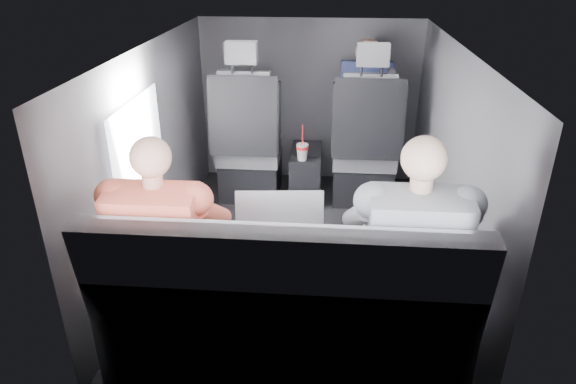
# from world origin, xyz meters

# --- Properties ---
(floor) EXTENTS (2.60, 2.60, 0.00)m
(floor) POSITION_xyz_m (0.00, 0.00, 0.00)
(floor) COLOR black
(floor) RESTS_ON ground
(ceiling) EXTENTS (2.60, 2.60, 0.00)m
(ceiling) POSITION_xyz_m (0.00, 0.00, 1.35)
(ceiling) COLOR #B2B2AD
(ceiling) RESTS_ON panel_back
(panel_left) EXTENTS (0.02, 2.60, 1.35)m
(panel_left) POSITION_xyz_m (-0.90, 0.00, 0.68)
(panel_left) COLOR #56565B
(panel_left) RESTS_ON floor
(panel_right) EXTENTS (0.02, 2.60, 1.35)m
(panel_right) POSITION_xyz_m (0.90, 0.00, 0.68)
(panel_right) COLOR #56565B
(panel_right) RESTS_ON floor
(panel_front) EXTENTS (1.80, 0.02, 1.35)m
(panel_front) POSITION_xyz_m (0.00, 1.30, 0.68)
(panel_front) COLOR #56565B
(panel_front) RESTS_ON floor
(panel_back) EXTENTS (1.80, 0.02, 1.35)m
(panel_back) POSITION_xyz_m (0.00, -1.30, 0.68)
(panel_back) COLOR #56565B
(panel_back) RESTS_ON floor
(side_window) EXTENTS (0.02, 0.75, 0.42)m
(side_window) POSITION_xyz_m (-0.88, -0.30, 0.90)
(side_window) COLOR white
(side_window) RESTS_ON panel_left
(seatbelt) EXTENTS (0.35, 0.11, 0.59)m
(seatbelt) POSITION_xyz_m (0.45, 0.67, 0.80)
(seatbelt) COLOR black
(seatbelt) RESTS_ON front_seat_right
(front_seat_left) EXTENTS (0.52, 0.58, 1.26)m
(front_seat_left) POSITION_xyz_m (-0.45, 0.84, 0.40)
(front_seat_left) COLOR black
(front_seat_left) RESTS_ON floor
(front_seat_right) EXTENTS (0.52, 0.58, 1.26)m
(front_seat_right) POSITION_xyz_m (0.45, 0.84, 0.40)
(front_seat_right) COLOR black
(front_seat_right) RESTS_ON floor
(center_console) EXTENTS (0.24, 0.48, 0.41)m
(center_console) POSITION_xyz_m (0.00, 0.88, 0.20)
(center_console) COLOR black
(center_console) RESTS_ON floor
(rear_bench) EXTENTS (1.60, 0.57, 0.92)m
(rear_bench) POSITION_xyz_m (0.00, -1.06, 0.31)
(rear_bench) COLOR #5A5B5F
(rear_bench) RESTS_ON floor
(soda_cup) EXTENTS (0.09, 0.09, 0.27)m
(soda_cup) POSITION_xyz_m (-0.02, 0.68, 0.47)
(soda_cup) COLOR white
(soda_cup) RESTS_ON center_console
(laptop_white) EXTENTS (0.42, 0.43, 0.26)m
(laptop_white) POSITION_xyz_m (-0.55, -0.83, 0.64)
(laptop_white) COLOR white
(laptop_white) RESTS_ON passenger_rear_left
(laptop_silver) EXTENTS (0.42, 0.39, 0.28)m
(laptop_silver) POSITION_xyz_m (-0.04, -0.76, 0.64)
(laptop_silver) COLOR #AEAEB2
(laptop_silver) RESTS_ON rear_bench
(laptop_black) EXTENTS (0.32, 0.29, 0.22)m
(laptop_black) POSITION_xyz_m (0.51, -0.76, 0.63)
(laptop_black) COLOR black
(laptop_black) RESTS_ON passenger_rear_right
(passenger_rear_left) EXTENTS (0.47, 0.60, 1.18)m
(passenger_rear_left) POSITION_xyz_m (-0.53, -0.97, 0.61)
(passenger_rear_left) COLOR #38383D
(passenger_rear_left) RESTS_ON rear_bench
(passenger_rear_right) EXTENTS (0.50, 0.62, 1.21)m
(passenger_rear_right) POSITION_xyz_m (0.53, -0.97, 0.63)
(passenger_rear_right) COLOR navy
(passenger_rear_right) RESTS_ON rear_bench
(passenger_front_right) EXTENTS (0.40, 0.40, 0.80)m
(passenger_front_right) POSITION_xyz_m (0.45, 1.10, 0.75)
(passenger_front_right) COLOR navy
(passenger_front_right) RESTS_ON front_seat_right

